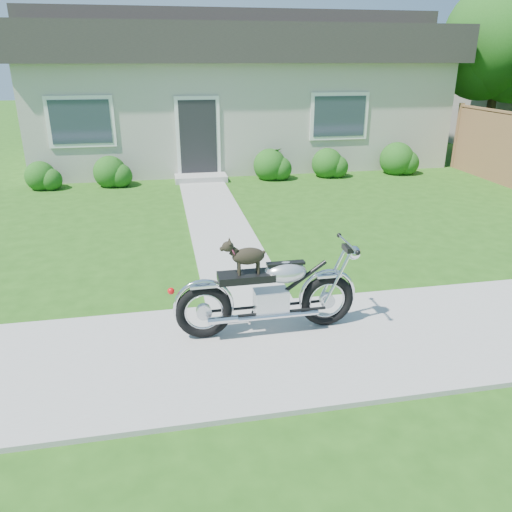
{
  "coord_description": "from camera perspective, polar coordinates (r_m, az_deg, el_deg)",
  "views": [
    {
      "loc": [
        -2.58,
        -4.85,
        3.11
      ],
      "look_at": [
        -1.44,
        1.0,
        0.75
      ],
      "focal_mm": 35.0,
      "sensor_mm": 36.0,
      "label": 1
    }
  ],
  "objects": [
    {
      "name": "ground",
      "position": [
        6.31,
        14.92,
        -8.72
      ],
      "size": [
        80.0,
        80.0,
        0.0
      ],
      "primitive_type": "plane",
      "color": "#235114",
      "rests_on": "ground"
    },
    {
      "name": "potted_plant_left",
      "position": [
        13.75,
        -16.59,
        9.19
      ],
      "size": [
        0.79,
        0.74,
        0.72
      ],
      "primitive_type": "imported",
      "rotation": [
        0.0,
        0.0,
        0.32
      ],
      "color": "#275015",
      "rests_on": "ground"
    },
    {
      "name": "shrub_row",
      "position": [
        13.9,
        0.61,
        10.27
      ],
      "size": [
        10.6,
        0.97,
        0.97
      ],
      "color": "#1E5215",
      "rests_on": "ground"
    },
    {
      "name": "walkway",
      "position": [
        10.38,
        -4.53,
        4.2
      ],
      "size": [
        1.2,
        8.0,
        0.03
      ],
      "primitive_type": "cube",
      "color": "#9E9B93",
      "rests_on": "ground"
    },
    {
      "name": "motorcycle_with_dog",
      "position": [
        5.89,
        1.63,
        -4.13
      ],
      "size": [
        2.22,
        0.6,
        1.18
      ],
      "rotation": [
        0.0,
        0.0,
        0.01
      ],
      "color": "black",
      "rests_on": "sidewalk"
    },
    {
      "name": "house",
      "position": [
        17.07,
        -2.4,
        18.39
      ],
      "size": [
        12.6,
        7.03,
        4.5
      ],
      "color": "beige",
      "rests_on": "ground"
    },
    {
      "name": "tree_far",
      "position": [
        18.44,
        26.7,
        20.75
      ],
      "size": [
        3.57,
        3.57,
        5.47
      ],
      "color": "#3D2B1C",
      "rests_on": "ground"
    },
    {
      "name": "sidewalk",
      "position": [
        6.3,
        14.94,
        -8.57
      ],
      "size": [
        24.0,
        2.2,
        0.04
      ],
      "primitive_type": "cube",
      "color": "#9E9B93",
      "rests_on": "ground"
    },
    {
      "name": "potted_plant_right",
      "position": [
        14.02,
        2.14,
        10.54
      ],
      "size": [
        0.66,
        0.66,
        0.84
      ],
      "primitive_type": "imported",
      "rotation": [
        0.0,
        0.0,
        3.76
      ],
      "color": "#346E1E",
      "rests_on": "ground"
    }
  ]
}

